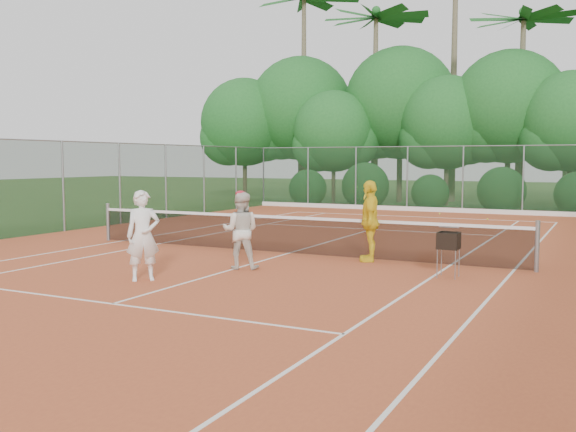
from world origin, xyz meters
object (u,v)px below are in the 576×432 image
object	(u,v)px
ball_hopper	(449,242)
player_center_grp	(241,230)
player_white	(143,236)
player_yellow	(370,221)

from	to	relation	value
ball_hopper	player_center_grp	bearing A→B (deg)	-160.20
player_white	player_yellow	size ratio (longest dim) A/B	0.94
player_white	ball_hopper	xyz separation A→B (m)	(5.29, 3.05, -0.16)
player_center_grp	ball_hopper	xyz separation A→B (m)	(4.29, 1.00, -0.12)
player_center_grp	player_yellow	size ratio (longest dim) A/B	0.90
player_yellow	ball_hopper	world-z (taller)	player_yellow
player_center_grp	player_yellow	distance (m)	3.13
player_center_grp	ball_hopper	world-z (taller)	player_center_grp
player_center_grp	player_yellow	world-z (taller)	player_yellow
player_white	player_yellow	world-z (taller)	player_yellow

